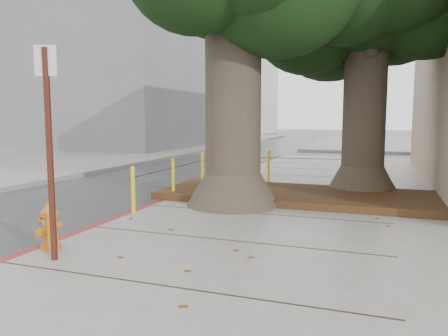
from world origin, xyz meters
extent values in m
plane|color=#28282B|center=(0.00, 0.00, 0.00)|extent=(140.00, 140.00, 0.00)
cube|color=slate|center=(6.00, 30.00, 0.07)|extent=(16.00, 20.00, 0.15)
cube|color=slate|center=(-14.00, 10.00, 0.07)|extent=(14.00, 60.00, 0.15)
cube|color=maroon|center=(-2.00, 2.50, 0.07)|extent=(0.14, 26.00, 0.16)
cube|color=black|center=(0.90, 3.90, 0.23)|extent=(6.40, 2.60, 0.16)
cube|color=slate|center=(-15.00, 22.00, 6.00)|extent=(12.00, 16.00, 12.00)
cube|color=silver|center=(-17.00, 45.00, 7.50)|extent=(12.00, 18.00, 15.00)
cone|color=#4C3F33|center=(-0.30, 2.70, 0.50)|extent=(2.04, 2.04, 0.70)
cylinder|color=#4C3F33|center=(-0.30, 2.70, 2.53)|extent=(1.20, 1.20, 4.22)
cone|color=#4C3F33|center=(2.30, 5.20, 0.50)|extent=(1.77, 1.77, 0.70)
cylinder|color=#4C3F33|center=(2.30, 5.20, 2.32)|extent=(1.04, 1.04, 3.84)
cylinder|color=yellow|center=(-1.90, 1.20, 0.60)|extent=(0.08, 0.08, 0.90)
sphere|color=yellow|center=(-1.90, 1.20, 1.05)|extent=(0.09, 0.09, 0.09)
cylinder|color=yellow|center=(-1.90, 3.00, 0.60)|extent=(0.08, 0.08, 0.90)
sphere|color=yellow|center=(-1.90, 3.00, 1.05)|extent=(0.09, 0.09, 0.09)
cylinder|color=yellow|center=(-1.90, 4.80, 0.60)|extent=(0.08, 0.08, 0.90)
sphere|color=yellow|center=(-1.90, 4.80, 1.05)|extent=(0.09, 0.09, 0.09)
cylinder|color=yellow|center=(-0.40, 6.30, 0.60)|extent=(0.08, 0.08, 0.90)
sphere|color=yellow|center=(-0.40, 6.30, 1.05)|extent=(0.09, 0.09, 0.09)
cylinder|color=yellow|center=(1.80, 6.50, 0.60)|extent=(0.08, 0.08, 0.90)
sphere|color=yellow|center=(1.80, 6.50, 1.05)|extent=(0.09, 0.09, 0.09)
cylinder|color=black|center=(-1.90, 2.10, 0.87)|extent=(0.02, 1.80, 0.02)
cylinder|color=black|center=(-1.90, 3.90, 0.87)|extent=(0.02, 1.80, 0.02)
cylinder|color=black|center=(-1.15, 5.55, 0.87)|extent=(1.51, 1.51, 0.02)
cylinder|color=black|center=(0.70, 6.40, 0.87)|extent=(2.20, 0.22, 0.02)
cylinder|color=orange|center=(-1.77, -1.29, 0.18)|extent=(0.34, 0.34, 0.06)
cylinder|color=orange|center=(-1.77, -1.29, 0.43)|extent=(0.24, 0.24, 0.46)
cylinder|color=orange|center=(-1.77, -1.29, 0.66)|extent=(0.31, 0.31, 0.06)
cone|color=orange|center=(-1.77, -1.29, 0.75)|extent=(0.29, 0.29, 0.13)
cylinder|color=orange|center=(-1.77, -1.29, 0.83)|extent=(0.06, 0.06, 0.05)
cylinder|color=orange|center=(-1.88, -1.27, 0.54)|extent=(0.14, 0.10, 0.08)
cylinder|color=orange|center=(-1.65, -1.31, 0.54)|extent=(0.14, 0.10, 0.08)
cylinder|color=orange|center=(-1.79, -1.40, 0.43)|extent=(0.14, 0.15, 0.12)
cube|color=#5999D8|center=(-1.79, -1.39, 0.55)|extent=(0.06, 0.02, 0.06)
cube|color=#471911|center=(-1.37, -1.67, 1.55)|extent=(0.09, 0.09, 2.80)
cube|color=silver|center=(-1.37, -1.67, 2.78)|extent=(0.27, 0.13, 0.39)
imported|color=black|center=(-10.80, 18.40, 0.63)|extent=(1.84, 4.39, 1.27)
camera|label=1|loc=(2.72, -6.27, 2.06)|focal=35.00mm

